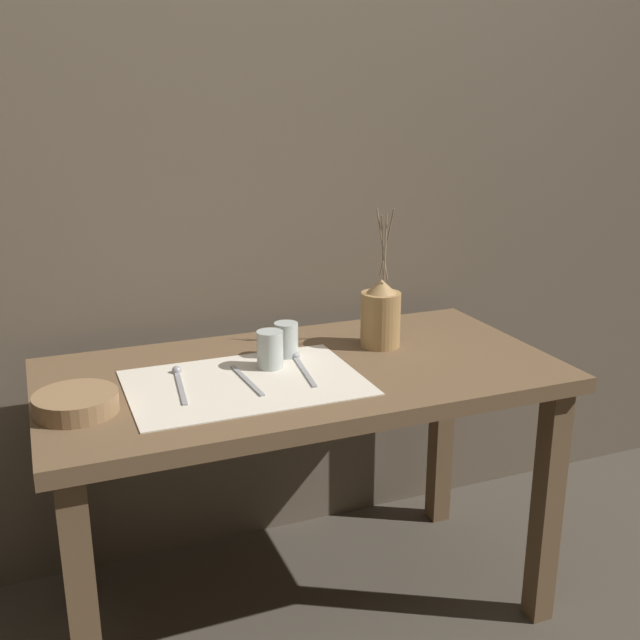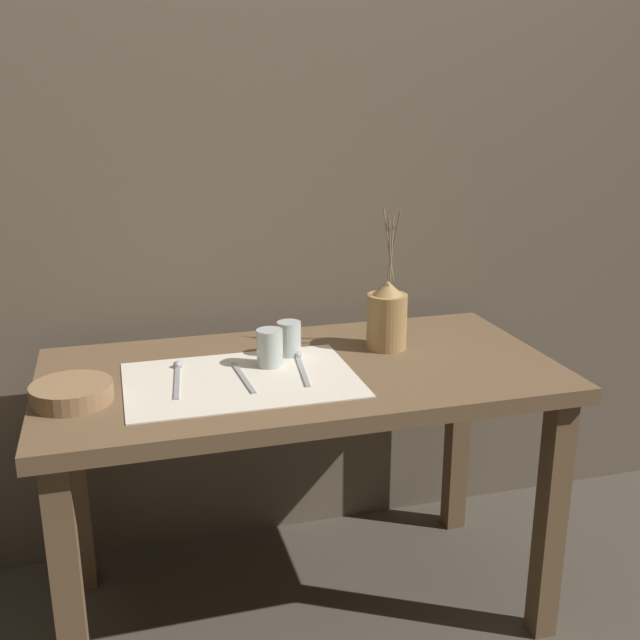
# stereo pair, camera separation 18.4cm
# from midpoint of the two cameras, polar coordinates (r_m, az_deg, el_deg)

# --- Properties ---
(ground_plane) EXTENTS (12.00, 12.00, 0.00)m
(ground_plane) POSITION_cam_midpoint_polar(r_m,az_deg,el_deg) (2.22, 1.23, -21.01)
(ground_plane) COLOR #473F35
(stone_wall_back) EXTENTS (7.00, 0.06, 2.40)m
(stone_wall_back) POSITION_cam_midpoint_polar(r_m,az_deg,el_deg) (2.18, -2.01, 12.60)
(stone_wall_back) COLOR brown
(stone_wall_back) RESTS_ON ground_plane
(wooden_table) EXTENTS (1.28, 0.65, 0.71)m
(wooden_table) POSITION_cam_midpoint_polar(r_m,az_deg,el_deg) (1.91, 1.35, -6.47)
(wooden_table) COLOR brown
(wooden_table) RESTS_ON ground_plane
(linen_cloth) EXTENTS (0.55, 0.38, 0.00)m
(linen_cloth) POSITION_cam_midpoint_polar(r_m,az_deg,el_deg) (1.79, -3.10, -4.62)
(linen_cloth) COLOR beige
(linen_cloth) RESTS_ON wooden_table
(pitcher_with_flowers) EXTENTS (0.11, 0.11, 0.37)m
(pitcher_with_flowers) POSITION_cam_midpoint_polar(r_m,az_deg,el_deg) (2.00, 7.76, 0.20)
(pitcher_with_flowers) COLOR #A87F4C
(pitcher_with_flowers) RESTS_ON wooden_table
(wooden_bowl) EXTENTS (0.18, 0.18, 0.04)m
(wooden_bowl) POSITION_cam_midpoint_polar(r_m,az_deg,el_deg) (1.72, -15.51, -5.43)
(wooden_bowl) COLOR #8E6B47
(wooden_bowl) RESTS_ON wooden_table
(glass_tumbler_near) EXTENTS (0.07, 0.07, 0.09)m
(glass_tumbler_near) POSITION_cam_midpoint_polar(r_m,az_deg,el_deg) (1.86, -1.02, -2.17)
(glass_tumbler_near) COLOR #B7C1BC
(glass_tumbler_near) RESTS_ON wooden_table
(glass_tumbler_far) EXTENTS (0.06, 0.06, 0.09)m
(glass_tumbler_far) POSITION_cam_midpoint_polar(r_m,az_deg,el_deg) (1.93, 0.35, -1.46)
(glass_tumbler_far) COLOR #B7C1BC
(glass_tumbler_far) RESTS_ON wooden_table
(spoon_inner) EXTENTS (0.04, 0.22, 0.02)m
(spoon_inner) POSITION_cam_midpoint_polar(r_m,az_deg,el_deg) (1.84, -8.00, -4.01)
(spoon_inner) COLOR #939399
(spoon_inner) RESTS_ON wooden_table
(fork_outer) EXTENTS (0.02, 0.21, 0.00)m
(fork_outer) POSITION_cam_midpoint_polar(r_m,az_deg,el_deg) (1.79, -2.96, -4.44)
(fork_outer) COLOR #939399
(fork_outer) RESTS_ON wooden_table
(spoon_outer) EXTENTS (0.04, 0.22, 0.02)m
(spoon_outer) POSITION_cam_midpoint_polar(r_m,az_deg,el_deg) (1.89, 1.22, -3.24)
(spoon_outer) COLOR #939399
(spoon_outer) RESTS_ON wooden_table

